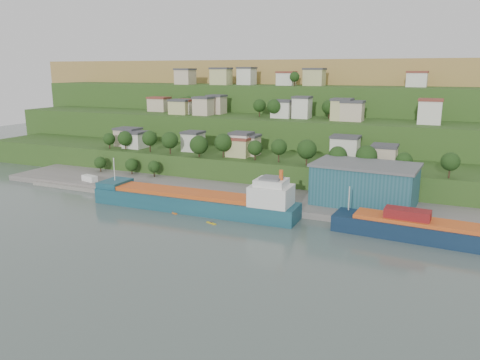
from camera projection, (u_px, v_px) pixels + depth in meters
The scene contains 11 objects.
ground at pixel (187, 220), 136.46m from camera, with size 500.00×500.00×0.00m, color #414F49.
quay at pixel (283, 203), 153.45m from camera, with size 220.00×26.00×4.00m, color slate.
pebble_beach at pixel (91, 185), 177.77m from camera, with size 40.00×18.00×2.40m, color slate.
hillside at pixel (326, 141), 286.45m from camera, with size 360.00×210.98×96.00m.
cargo_ship_near at pixel (199, 202), 144.32m from camera, with size 67.24×11.82×17.24m.
cargo_ship_far at pixel (455, 235), 116.81m from camera, with size 57.17×13.23×15.39m.
warehouse at pixel (365, 184), 144.14m from camera, with size 32.24×21.09×12.80m.
caravan at pixel (90, 179), 174.95m from camera, with size 6.39×2.66×2.98m, color white.
dinghy at pixel (98, 184), 171.84m from camera, with size 3.86×1.45×0.77m, color silver.
kayak_orange at pixel (173, 212), 142.74m from camera, with size 3.47×1.97×0.88m.
kayak_yellow at pixel (211, 223), 133.09m from camera, with size 3.47×1.63×0.86m.
Camera 1 is at (67.07, -112.58, 42.73)m, focal length 35.00 mm.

